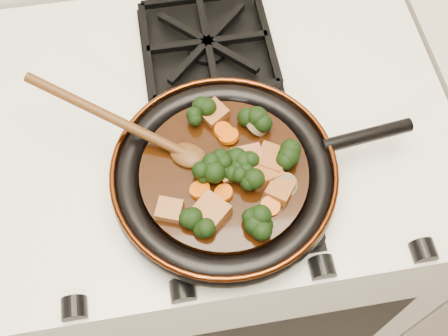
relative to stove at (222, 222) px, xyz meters
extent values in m
cube|color=silver|center=(0.00, 0.00, 0.00)|extent=(0.76, 0.60, 0.90)
cylinder|color=black|center=(-0.02, -0.13, 0.48)|extent=(0.30, 0.30, 0.01)
torus|color=black|center=(-0.02, -0.13, 0.49)|extent=(0.33, 0.33, 0.04)
torus|color=#491E0A|center=(-0.02, -0.13, 0.51)|extent=(0.33, 0.33, 0.01)
cylinder|color=black|center=(0.20, -0.11, 0.51)|extent=(0.14, 0.04, 0.02)
cylinder|color=black|center=(-0.02, -0.13, 0.50)|extent=(0.24, 0.24, 0.02)
cube|color=brown|center=(-0.10, -0.18, 0.52)|extent=(0.04, 0.04, 0.02)
cube|color=brown|center=(-0.01, -0.13, 0.52)|extent=(0.04, 0.04, 0.03)
cube|color=brown|center=(0.04, -0.14, 0.52)|extent=(0.05, 0.06, 0.03)
cube|color=brown|center=(0.05, -0.18, 0.52)|extent=(0.05, 0.05, 0.02)
cube|color=brown|center=(0.02, -0.12, 0.52)|extent=(0.04, 0.04, 0.03)
cube|color=brown|center=(-0.02, -0.04, 0.52)|extent=(0.05, 0.05, 0.02)
cube|color=brown|center=(0.05, -0.13, 0.52)|extent=(0.06, 0.06, 0.03)
cube|color=brown|center=(-0.04, -0.19, 0.52)|extent=(0.06, 0.06, 0.03)
cylinder|color=#C64F05|center=(0.00, -0.08, 0.51)|extent=(0.03, 0.03, 0.02)
cylinder|color=#C64F05|center=(0.04, -0.20, 0.51)|extent=(0.03, 0.03, 0.02)
cylinder|color=#C64F05|center=(-0.02, -0.17, 0.51)|extent=(0.03, 0.03, 0.01)
cylinder|color=#C64F05|center=(-0.06, -0.16, 0.51)|extent=(0.03, 0.03, 0.02)
cylinder|color=#C64F05|center=(-0.01, -0.07, 0.51)|extent=(0.03, 0.03, 0.02)
cylinder|color=brown|center=(0.06, -0.17, 0.52)|extent=(0.03, 0.04, 0.02)
cylinder|color=brown|center=(0.04, -0.07, 0.52)|extent=(0.04, 0.04, 0.03)
cylinder|color=brown|center=(0.02, -0.21, 0.52)|extent=(0.04, 0.04, 0.03)
cylinder|color=brown|center=(0.06, -0.17, 0.52)|extent=(0.04, 0.04, 0.03)
ellipsoid|color=#4A2A10|center=(-0.06, -0.10, 0.51)|extent=(0.07, 0.06, 0.02)
cylinder|color=#4A2A10|center=(-0.17, -0.04, 0.55)|extent=(0.02, 0.02, 0.26)
camera|label=1|loc=(-0.08, -0.50, 1.22)|focal=45.00mm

